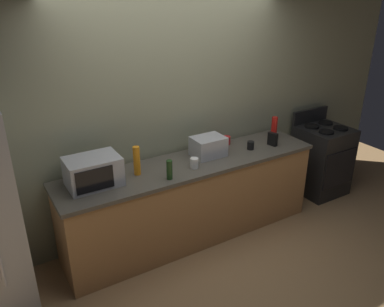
% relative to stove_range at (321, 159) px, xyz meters
% --- Properties ---
extents(ground_plane, '(8.00, 8.00, 0.00)m').
position_rel_stove_range_xyz_m(ground_plane, '(-2.00, -0.40, -0.46)').
color(ground_plane, '#A87F51').
extents(back_wall, '(6.40, 0.10, 2.70)m').
position_rel_stove_range_xyz_m(back_wall, '(-2.00, 0.41, 0.89)').
color(back_wall, gray).
rests_on(back_wall, ground_plane).
extents(counter_run, '(2.84, 0.64, 0.90)m').
position_rel_stove_range_xyz_m(counter_run, '(-2.00, 0.00, -0.01)').
color(counter_run, '#B27F4C').
rests_on(counter_run, ground_plane).
extents(stove_range, '(0.60, 0.61, 1.08)m').
position_rel_stove_range_xyz_m(stove_range, '(0.00, 0.00, 0.00)').
color(stove_range, black).
rests_on(stove_range, ground_plane).
extents(microwave, '(0.48, 0.35, 0.27)m').
position_rel_stove_range_xyz_m(microwave, '(-3.02, 0.05, 0.57)').
color(microwave, '#B7BABF').
rests_on(microwave, counter_run).
extents(toaster_oven, '(0.34, 0.26, 0.21)m').
position_rel_stove_range_xyz_m(toaster_oven, '(-1.76, 0.06, 0.54)').
color(toaster_oven, '#B7BABF').
rests_on(toaster_oven, counter_run).
extents(cordless_phone, '(0.07, 0.12, 0.15)m').
position_rel_stove_range_xyz_m(cordless_phone, '(-0.98, -0.08, 0.51)').
color(cordless_phone, black).
rests_on(cordless_phone, counter_run).
extents(bottle_wine, '(0.06, 0.06, 0.19)m').
position_rel_stove_range_xyz_m(bottle_wine, '(-2.37, -0.21, 0.53)').
color(bottle_wine, '#1E3F19').
rests_on(bottle_wine, counter_run).
extents(bottle_hot_sauce, '(0.07, 0.07, 0.27)m').
position_rel_stove_range_xyz_m(bottle_hot_sauce, '(-0.83, 0.07, 0.57)').
color(bottle_hot_sauce, red).
rests_on(bottle_hot_sauce, counter_run).
extents(bottle_dish_soap, '(0.07, 0.07, 0.29)m').
position_rel_stove_range_xyz_m(bottle_dish_soap, '(-2.59, 0.04, 0.58)').
color(bottle_dish_soap, orange).
rests_on(bottle_dish_soap, counter_run).
extents(mug_white, '(0.08, 0.08, 0.10)m').
position_rel_stove_range_xyz_m(mug_white, '(-2.05, -0.12, 0.49)').
color(mug_white, white).
rests_on(mug_white, counter_run).
extents(mug_red, '(0.09, 0.09, 0.09)m').
position_rel_stove_range_xyz_m(mug_red, '(-1.40, 0.23, 0.49)').
color(mug_red, red).
rests_on(mug_red, counter_run).
extents(mug_black, '(0.08, 0.08, 0.09)m').
position_rel_stove_range_xyz_m(mug_black, '(-1.26, -0.04, 0.48)').
color(mug_black, black).
rests_on(mug_black, counter_run).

